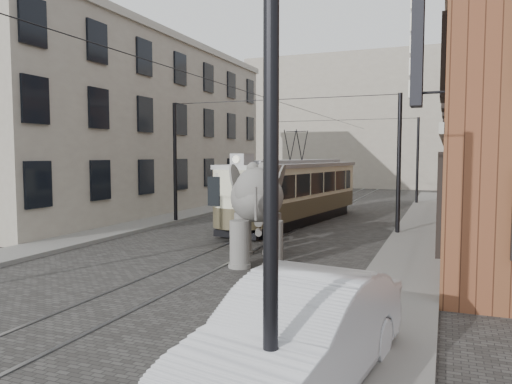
% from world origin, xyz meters
% --- Properties ---
extents(ground, '(120.00, 120.00, 0.00)m').
position_xyz_m(ground, '(0.00, 0.00, 0.00)').
color(ground, '#3E3C3A').
extents(tram_rails, '(1.54, 80.00, 0.02)m').
position_xyz_m(tram_rails, '(0.00, 0.00, 0.01)').
color(tram_rails, slate).
rests_on(tram_rails, ground).
extents(sidewalk_right, '(2.00, 60.00, 0.15)m').
position_xyz_m(sidewalk_right, '(6.00, 0.00, 0.07)').
color(sidewalk_right, slate).
rests_on(sidewalk_right, ground).
extents(sidewalk_left, '(2.00, 60.00, 0.15)m').
position_xyz_m(sidewalk_left, '(-6.50, 0.00, 0.07)').
color(sidewalk_left, slate).
rests_on(sidewalk_left, ground).
extents(stucco_building, '(7.00, 24.00, 10.00)m').
position_xyz_m(stucco_building, '(-11.00, 10.00, 5.00)').
color(stucco_building, gray).
rests_on(stucco_building, ground).
extents(distant_block, '(28.00, 10.00, 14.00)m').
position_xyz_m(distant_block, '(0.00, 40.00, 7.00)').
color(distant_block, gray).
rests_on(distant_block, ground).
extents(catenary, '(11.00, 30.20, 6.00)m').
position_xyz_m(catenary, '(-0.20, 5.00, 3.00)').
color(catenary, black).
rests_on(catenary, ground).
extents(tram, '(4.05, 11.93, 4.64)m').
position_xyz_m(tram, '(0.05, 8.18, 2.32)').
color(tram, '#ECE8BF').
rests_on(tram, ground).
extents(elephant, '(4.50, 5.90, 3.20)m').
position_xyz_m(elephant, '(1.41, -0.69, 1.60)').
color(elephant, slate).
rests_on(elephant, ground).
extents(parked_car, '(2.48, 5.25, 1.66)m').
position_xyz_m(parked_car, '(5.15, -8.64, 0.83)').
color(parked_car, silver).
rests_on(parked_car, ground).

